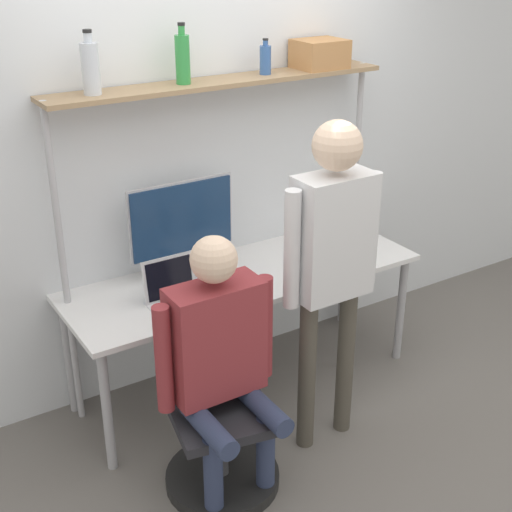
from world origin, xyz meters
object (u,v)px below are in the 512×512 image
Objects in this scene: person_standing at (332,248)px; monitor at (182,223)px; laptop at (174,291)px; bottle_green at (183,58)px; person_seated at (220,350)px; bottle_blue at (265,59)px; cell_phone at (217,295)px; storage_box at (320,54)px; office_chair at (219,433)px; bottle_clear at (90,67)px.

monitor is at bearing 114.57° from person_standing.
bottle_green is (0.26, 0.30, 1.11)m from laptop.
person_seated reaches higher than monitor.
cell_phone is at bearing -145.83° from bottle_blue.
bottle_blue reaches higher than storage_box.
office_chair is at bearing 178.70° from person_standing.
monitor is 2.08× the size of bottle_clear.
laptop is at bearing -125.71° from monitor.
bottle_blue is (0.81, 0.89, 1.09)m from person_seated.
laptop is at bearing 84.57° from office_chair.
bottle_blue is at bearing 180.00° from storage_box.
cell_phone is at bearing -158.14° from storage_box.
monitor is at bearing -158.52° from bottle_green.
bottle_green reaches higher than bottle_blue.
bottle_green is at bearing 21.48° from monitor.
storage_box is at bearing 21.86° from cell_phone.
laptop is 0.97× the size of bottle_clear.
bottle_green reaches higher than monitor.
office_chair is (-0.28, -0.49, -0.46)m from cell_phone.
person_seated is 1.48m from bottle_green.
person_seated is (-0.06, -0.59, -0.03)m from laptop.
person_standing is at bearing -121.86° from storage_box.
person_standing is at bearing 2.75° from person_seated.
bottle_blue is 0.63× the size of bottle_green.
bottle_blue reaches higher than laptop.
bottle_blue is at bearing 2.30° from monitor.
cell_phone is 0.11× the size of person_seated.
storage_box is (1.34, 0.00, -0.05)m from bottle_clear.
bottle_blue is at bearing 0.00° from bottle_clear.
office_chair is 2.14m from storage_box.
cell_phone is 1.48m from storage_box.
storage_box reaches higher than cell_phone.
bottle_clear is at bearing 180.00° from bottle_blue.
monitor is at bearing -178.61° from storage_box.
cell_phone is at bearing -13.89° from laptop.
bottle_green is at bearing 110.79° from person_standing.
monitor is at bearing 73.28° from person_seated.
monitor is 0.47× the size of person_seated.
cell_phone is at bearing -38.42° from bottle_clear.
monitor is 0.92m from person_standing.
person_seated is (-0.26, -0.87, -0.27)m from monitor.
bottle_blue is at bearing 46.40° from office_chair.
office_chair is at bearing -95.43° from laptop.
office_chair is at bearing -78.40° from bottle_clear.
monitor is at bearing -2.98° from bottle_clear.
monitor is at bearing -177.70° from bottle_blue.
laptop is 0.22× the size of person_seated.
monitor is 0.42m from laptop.
office_chair is 1.86m from bottle_green.
office_chair reaches higher than cell_phone.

